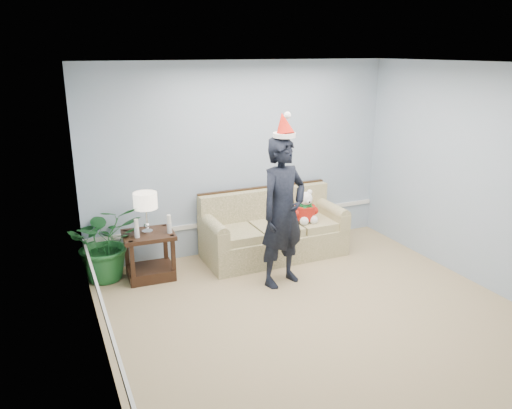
{
  "coord_description": "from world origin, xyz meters",
  "views": [
    {
      "loc": [
        -2.62,
        -3.93,
        2.83
      ],
      "look_at": [
        -0.2,
        1.55,
        0.97
      ],
      "focal_mm": 35.0,
      "sensor_mm": 36.0,
      "label": 1
    }
  ],
  "objects": [
    {
      "name": "room_shell",
      "position": [
        0.0,
        0.0,
        1.35
      ],
      "size": [
        4.54,
        5.04,
        2.74
      ],
      "color": "tan",
      "rests_on": "ground"
    },
    {
      "name": "wainscot_trim",
      "position": [
        -1.18,
        1.18,
        0.45
      ],
      "size": [
        4.49,
        4.99,
        0.06
      ],
      "color": "white",
      "rests_on": "room_shell"
    },
    {
      "name": "table_lamp",
      "position": [
        -1.49,
        2.04,
        1.02
      ],
      "size": [
        0.29,
        0.29,
        0.53
      ],
      "color": "silver",
      "rests_on": "side_table"
    },
    {
      "name": "side_table",
      "position": [
        -1.48,
        2.02,
        0.24
      ],
      "size": [
        0.66,
        0.57,
        0.61
      ],
      "rotation": [
        0.0,
        0.0,
        -0.05
      ],
      "color": "#331912",
      "rests_on": "room_shell"
    },
    {
      "name": "santa_hat",
      "position": [
        0.01,
        1.23,
        1.99
      ],
      "size": [
        0.3,
        0.33,
        0.31
      ],
      "rotation": [
        0.0,
        0.0,
        0.15
      ],
      "color": "white",
      "rests_on": "man"
    },
    {
      "name": "candle_pair",
      "position": [
        -1.44,
        1.92,
        0.72
      ],
      "size": [
        0.47,
        0.06,
        0.24
      ],
      "color": "silver",
      "rests_on": "side_table"
    },
    {
      "name": "houseplant",
      "position": [
        -1.99,
        2.23,
        0.5
      ],
      "size": [
        0.94,
        0.83,
        1.0
      ],
      "primitive_type": "imported",
      "rotation": [
        0.0,
        0.0,
        0.05
      ],
      "color": "#1E602A",
      "rests_on": "room_shell"
    },
    {
      "name": "teddy_bear",
      "position": [
        0.72,
        1.92,
        0.66
      ],
      "size": [
        0.29,
        0.33,
        0.47
      ],
      "rotation": [
        0.0,
        0.0,
        -0.02
      ],
      "color": "white",
      "rests_on": "sofa"
    },
    {
      "name": "man",
      "position": [
        0.01,
        1.22,
        0.93
      ],
      "size": [
        0.78,
        0.62,
        1.86
      ],
      "primitive_type": "imported",
      "rotation": [
        0.0,
        0.0,
        0.3
      ],
      "color": "black",
      "rests_on": "room_shell"
    },
    {
      "name": "sofa",
      "position": [
        0.29,
        2.08,
        0.33
      ],
      "size": [
        1.99,
        0.86,
        0.93
      ],
      "rotation": [
        0.0,
        0.0,
        0.01
      ],
      "color": "#606630",
      "rests_on": "room_shell"
    }
  ]
}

